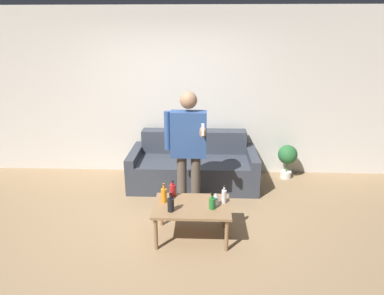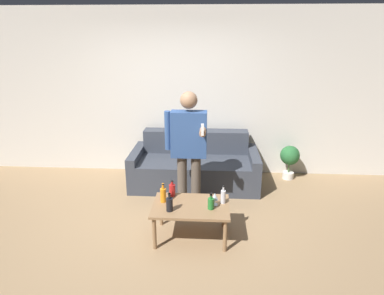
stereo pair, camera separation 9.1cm
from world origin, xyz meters
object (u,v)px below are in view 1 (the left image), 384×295
bottle_orange (173,190)px  person_standing_front (188,144)px  coffee_table (192,209)px  couch (193,166)px

bottle_orange → person_standing_front: (0.17, 0.42, 0.44)m
coffee_table → bottle_orange: bearing=137.2°
coffee_table → bottle_orange: bottle_orange is taller
bottle_orange → person_standing_front: size_ratio=0.12×
person_standing_front → couch: bearing=87.7°
coffee_table → couch: bearing=91.4°
couch → coffee_table: bearing=-88.6°
coffee_table → person_standing_front: (-0.07, 0.64, 0.57)m
coffee_table → person_standing_front: bearing=96.5°
bottle_orange → coffee_table: bearing=-42.8°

